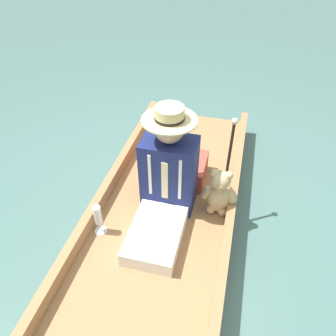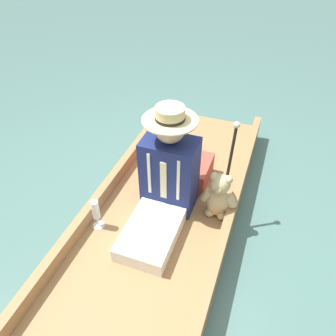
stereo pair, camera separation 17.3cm
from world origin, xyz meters
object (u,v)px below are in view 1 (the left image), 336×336
seated_person (166,181)px  walking_cane (229,160)px  teddy_bear (219,193)px  wine_glass (98,217)px

seated_person → walking_cane: size_ratio=1.15×
teddy_bear → wine_glass: teddy_bear is taller
wine_glass → teddy_bear: bearing=-152.4°
seated_person → wine_glass: 0.51m
seated_person → wine_glass: seated_person is taller
wine_glass → walking_cane: walking_cane is taller
teddy_bear → walking_cane: (-0.03, -0.08, 0.24)m
seated_person → teddy_bear: bearing=-167.2°
wine_glass → walking_cane: (-0.77, -0.47, 0.27)m
wine_glass → seated_person: bearing=-142.3°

